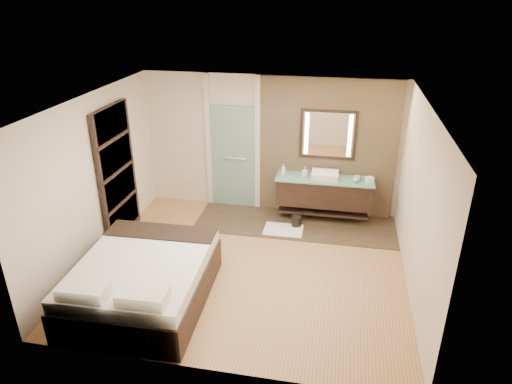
% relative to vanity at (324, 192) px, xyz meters
% --- Properties ---
extents(floor, '(5.00, 5.00, 0.00)m').
position_rel_vanity_xyz_m(floor, '(-1.10, -1.92, -0.58)').
color(floor, olive).
rests_on(floor, ground).
extents(tile_strip, '(3.80, 1.30, 0.01)m').
position_rel_vanity_xyz_m(tile_strip, '(-0.50, -0.32, -0.57)').
color(tile_strip, '#32251B').
rests_on(tile_strip, floor).
extents(stone_wall, '(2.60, 0.08, 2.70)m').
position_rel_vanity_xyz_m(stone_wall, '(0.00, 0.29, 0.77)').
color(stone_wall, tan).
rests_on(stone_wall, floor).
extents(vanity, '(1.85, 0.55, 0.88)m').
position_rel_vanity_xyz_m(vanity, '(0.00, 0.00, 0.00)').
color(vanity, black).
rests_on(vanity, stone_wall).
extents(mirror_unit, '(1.06, 0.04, 0.96)m').
position_rel_vanity_xyz_m(mirror_unit, '(0.00, 0.24, 1.07)').
color(mirror_unit, black).
rests_on(mirror_unit, stone_wall).
extents(frosted_door, '(1.10, 0.12, 2.70)m').
position_rel_vanity_xyz_m(frosted_door, '(-1.85, 0.28, 0.56)').
color(frosted_door, silver).
rests_on(frosted_door, floor).
extents(shoji_partition, '(0.06, 1.20, 2.40)m').
position_rel_vanity_xyz_m(shoji_partition, '(-3.53, -1.32, 0.63)').
color(shoji_partition, black).
rests_on(shoji_partition, floor).
extents(bed, '(1.82, 2.24, 0.84)m').
position_rel_vanity_xyz_m(bed, '(-2.38, -3.08, -0.23)').
color(bed, black).
rests_on(bed, floor).
extents(bath_mat, '(0.72, 0.50, 0.02)m').
position_rel_vanity_xyz_m(bath_mat, '(-0.68, -0.63, -0.56)').
color(bath_mat, white).
rests_on(bath_mat, floor).
extents(waste_bin, '(0.23, 0.23, 0.23)m').
position_rel_vanity_xyz_m(waste_bin, '(-0.47, -0.43, -0.47)').
color(waste_bin, black).
rests_on(waste_bin, floor).
extents(tissue_box, '(0.16, 0.16, 0.10)m').
position_rel_vanity_xyz_m(tissue_box, '(0.82, -0.04, 0.33)').
color(tissue_box, white).
rests_on(tissue_box, vanity).
extents(soap_bottle_a, '(0.11, 0.11, 0.22)m').
position_rel_vanity_xyz_m(soap_bottle_a, '(-0.79, 0.00, 0.39)').
color(soap_bottle_a, white).
rests_on(soap_bottle_a, vanity).
extents(soap_bottle_b, '(0.11, 0.11, 0.19)m').
position_rel_vanity_xyz_m(soap_bottle_b, '(-0.39, 0.00, 0.38)').
color(soap_bottle_b, '#B2B2B2').
rests_on(soap_bottle_b, vanity).
extents(soap_bottle_c, '(0.13, 0.13, 0.14)m').
position_rel_vanity_xyz_m(soap_bottle_c, '(0.57, -0.11, 0.35)').
color(soap_bottle_c, '#A7D2CA').
rests_on(soap_bottle_c, vanity).
extents(cup, '(0.14, 0.14, 0.10)m').
position_rel_vanity_xyz_m(cup, '(0.59, -0.02, 0.33)').
color(cup, silver).
rests_on(cup, vanity).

